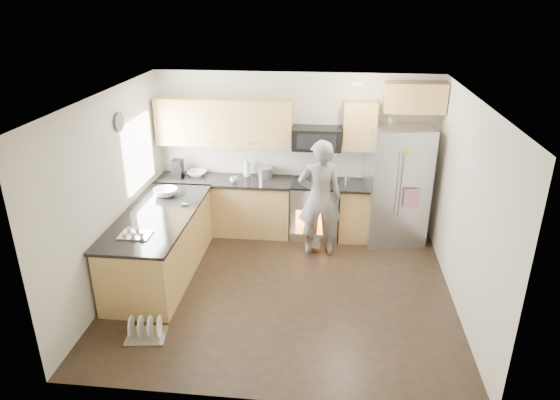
# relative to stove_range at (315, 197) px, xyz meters

# --- Properties ---
(ground) EXTENTS (4.50, 4.50, 0.00)m
(ground) POSITION_rel_stove_range_xyz_m (-0.35, -1.69, -0.68)
(ground) COLOR black
(ground) RESTS_ON ground
(room_shell) EXTENTS (4.54, 4.04, 2.62)m
(room_shell) POSITION_rel_stove_range_xyz_m (-0.39, -1.68, 1.00)
(room_shell) COLOR beige
(room_shell) RESTS_ON ground
(back_cabinet_run) EXTENTS (4.45, 0.64, 2.50)m
(back_cabinet_run) POSITION_rel_stove_range_xyz_m (-0.93, 0.06, 0.29)
(back_cabinet_run) COLOR tan
(back_cabinet_run) RESTS_ON ground
(peninsula) EXTENTS (0.96, 2.36, 1.03)m
(peninsula) POSITION_rel_stove_range_xyz_m (-2.10, -1.44, -0.21)
(peninsula) COLOR tan
(peninsula) RESTS_ON ground
(stove_range) EXTENTS (0.76, 0.97, 1.79)m
(stove_range) POSITION_rel_stove_range_xyz_m (0.00, 0.00, 0.00)
(stove_range) COLOR #B7B7BC
(stove_range) RESTS_ON ground
(refrigerator) EXTENTS (1.02, 0.86, 1.87)m
(refrigerator) POSITION_rel_stove_range_xyz_m (1.26, 0.01, 0.26)
(refrigerator) COLOR #B7B7BC
(refrigerator) RESTS_ON ground
(person) EXTENTS (0.70, 0.50, 1.80)m
(person) POSITION_rel_stove_range_xyz_m (0.09, -0.59, 0.22)
(person) COLOR gray
(person) RESTS_ON ground
(dish_rack) EXTENTS (0.50, 0.42, 0.28)m
(dish_rack) POSITION_rel_stove_range_xyz_m (-1.83, -2.87, -0.60)
(dish_rack) COLOR #B7B7BC
(dish_rack) RESTS_ON ground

